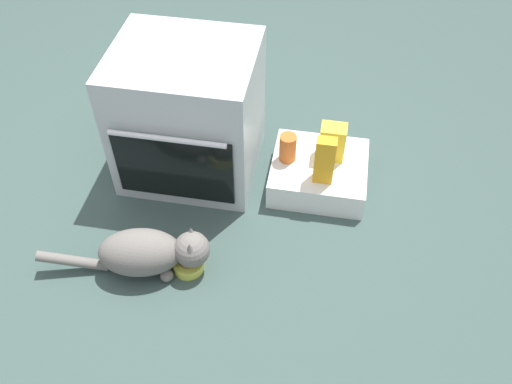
% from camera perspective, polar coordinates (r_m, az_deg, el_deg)
% --- Properties ---
extents(ground, '(8.00, 8.00, 0.00)m').
position_cam_1_polar(ground, '(2.55, -8.90, -3.29)').
color(ground, '#384C47').
extents(oven, '(0.64, 0.60, 0.66)m').
position_cam_1_polar(oven, '(2.58, -7.10, 8.09)').
color(oven, '#B7BABF').
rests_on(oven, ground).
extents(pantry_cabinet, '(0.45, 0.41, 0.14)m').
position_cam_1_polar(pantry_cabinet, '(2.66, 6.58, 2.02)').
color(pantry_cabinet, white).
rests_on(pantry_cabinet, ground).
extents(food_bowl, '(0.14, 0.14, 0.08)m').
position_cam_1_polar(food_bowl, '(2.37, -7.13, -7.48)').
color(food_bowl, '#D1D14C').
rests_on(food_bowl, ground).
extents(cat, '(0.72, 0.27, 0.22)m').
position_cam_1_polar(cat, '(2.32, -11.14, -6.20)').
color(cat, slate).
rests_on(cat, ground).
extents(juice_carton, '(0.09, 0.06, 0.24)m').
position_cam_1_polar(juice_carton, '(2.45, 7.21, 3.31)').
color(juice_carton, orange).
rests_on(juice_carton, pantry_cabinet).
extents(sauce_jar, '(0.08, 0.08, 0.14)m').
position_cam_1_polar(sauce_jar, '(2.57, 3.35, 4.65)').
color(sauce_jar, '#D16023').
rests_on(sauce_jar, pantry_cabinet).
extents(snack_bag, '(0.12, 0.09, 0.18)m').
position_cam_1_polar(snack_bag, '(2.59, 8.02, 5.23)').
color(snack_bag, yellow).
rests_on(snack_bag, pantry_cabinet).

